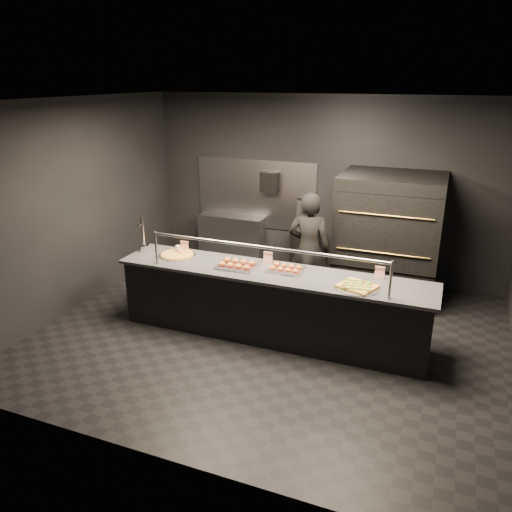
{
  "coord_description": "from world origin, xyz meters",
  "views": [
    {
      "loc": [
        1.98,
        -5.56,
        3.26
      ],
      "look_at": [
        -0.29,
        0.2,
        1.02
      ],
      "focal_mm": 35.0,
      "sensor_mm": 36.0,
      "label": 1
    }
  ],
  "objects_px": {
    "slider_tray_b": "(286,269)",
    "square_pizza": "(357,286)",
    "service_counter": "(271,304)",
    "prep_shelf": "(232,240)",
    "pizza_oven": "(388,236)",
    "fire_extinguisher": "(300,213)",
    "trash_bin": "(304,253)",
    "towel_dispenser": "(270,182)",
    "round_pizza": "(177,255)",
    "worker": "(309,250)",
    "beer_tap": "(143,240)",
    "slider_tray_a": "(237,265)"
  },
  "relations": [
    {
      "from": "service_counter",
      "to": "slider_tray_b",
      "type": "relative_size",
      "value": 8.62
    },
    {
      "from": "square_pizza",
      "to": "worker",
      "type": "height_order",
      "value": "worker"
    },
    {
      "from": "fire_extinguisher",
      "to": "trash_bin",
      "type": "height_order",
      "value": "fire_extinguisher"
    },
    {
      "from": "prep_shelf",
      "to": "round_pizza",
      "type": "distance_m",
      "value": 2.31
    },
    {
      "from": "service_counter",
      "to": "towel_dispenser",
      "type": "bearing_deg",
      "value": 110.63
    },
    {
      "from": "trash_bin",
      "to": "round_pizza",
      "type": "bearing_deg",
      "value": -119.53
    },
    {
      "from": "prep_shelf",
      "to": "fire_extinguisher",
      "type": "height_order",
      "value": "fire_extinguisher"
    },
    {
      "from": "slider_tray_a",
      "to": "square_pizza",
      "type": "height_order",
      "value": "slider_tray_a"
    },
    {
      "from": "slider_tray_b",
      "to": "prep_shelf",
      "type": "bearing_deg",
      "value": 128.3
    },
    {
      "from": "fire_extinguisher",
      "to": "slider_tray_a",
      "type": "height_order",
      "value": "fire_extinguisher"
    },
    {
      "from": "fire_extinguisher",
      "to": "worker",
      "type": "distance_m",
      "value": 1.36
    },
    {
      "from": "prep_shelf",
      "to": "worker",
      "type": "relative_size",
      "value": 0.7
    },
    {
      "from": "beer_tap",
      "to": "towel_dispenser",
      "type": "bearing_deg",
      "value": 65.61
    },
    {
      "from": "slider_tray_b",
      "to": "worker",
      "type": "relative_size",
      "value": 0.28
    },
    {
      "from": "prep_shelf",
      "to": "slider_tray_a",
      "type": "bearing_deg",
      "value": -64.27
    },
    {
      "from": "square_pizza",
      "to": "trash_bin",
      "type": "bearing_deg",
      "value": 119.31
    },
    {
      "from": "slider_tray_b",
      "to": "square_pizza",
      "type": "distance_m",
      "value": 0.98
    },
    {
      "from": "prep_shelf",
      "to": "worker",
      "type": "bearing_deg",
      "value": -33.42
    },
    {
      "from": "slider_tray_a",
      "to": "towel_dispenser",
      "type": "bearing_deg",
      "value": 100.04
    },
    {
      "from": "towel_dispenser",
      "to": "slider_tray_b",
      "type": "relative_size",
      "value": 0.74
    },
    {
      "from": "towel_dispenser",
      "to": "round_pizza",
      "type": "height_order",
      "value": "towel_dispenser"
    },
    {
      "from": "round_pizza",
      "to": "slider_tray_a",
      "type": "xyz_separation_m",
      "value": [
        0.94,
        -0.09,
        0.02
      ]
    },
    {
      "from": "square_pizza",
      "to": "towel_dispenser",
      "type": "bearing_deg",
      "value": 128.66
    },
    {
      "from": "beer_tap",
      "to": "round_pizza",
      "type": "distance_m",
      "value": 0.56
    },
    {
      "from": "towel_dispenser",
      "to": "beer_tap",
      "type": "relative_size",
      "value": 0.62
    },
    {
      "from": "service_counter",
      "to": "trash_bin",
      "type": "bearing_deg",
      "value": 95.16
    },
    {
      "from": "slider_tray_a",
      "to": "square_pizza",
      "type": "xyz_separation_m",
      "value": [
        1.59,
        -0.11,
        -0.01
      ]
    },
    {
      "from": "service_counter",
      "to": "trash_bin",
      "type": "relative_size",
      "value": 4.91
    },
    {
      "from": "pizza_oven",
      "to": "fire_extinguisher",
      "type": "distance_m",
      "value": 1.63
    },
    {
      "from": "fire_extinguisher",
      "to": "beer_tap",
      "type": "relative_size",
      "value": 0.9
    },
    {
      "from": "beer_tap",
      "to": "pizza_oven",
      "type": "bearing_deg",
      "value": 30.09
    },
    {
      "from": "slider_tray_a",
      "to": "square_pizza",
      "type": "relative_size",
      "value": 1.01
    },
    {
      "from": "service_counter",
      "to": "prep_shelf",
      "type": "relative_size",
      "value": 3.42
    },
    {
      "from": "fire_extinguisher",
      "to": "slider_tray_b",
      "type": "xyz_separation_m",
      "value": [
        0.51,
        -2.31,
        -0.11
      ]
    },
    {
      "from": "service_counter",
      "to": "pizza_oven",
      "type": "height_order",
      "value": "pizza_oven"
    },
    {
      "from": "fire_extinguisher",
      "to": "towel_dispenser",
      "type": "bearing_deg",
      "value": -178.96
    },
    {
      "from": "pizza_oven",
      "to": "fire_extinguisher",
      "type": "relative_size",
      "value": 3.78
    },
    {
      "from": "prep_shelf",
      "to": "square_pizza",
      "type": "xyz_separation_m",
      "value": [
        2.72,
        -2.45,
        0.49
      ]
    },
    {
      "from": "beer_tap",
      "to": "round_pizza",
      "type": "bearing_deg",
      "value": -0.18
    },
    {
      "from": "towel_dispenser",
      "to": "slider_tray_a",
      "type": "relative_size",
      "value": 0.68
    },
    {
      "from": "square_pizza",
      "to": "worker",
      "type": "distance_m",
      "value": 1.6
    },
    {
      "from": "beer_tap",
      "to": "slider_tray_a",
      "type": "bearing_deg",
      "value": -3.53
    },
    {
      "from": "fire_extinguisher",
      "to": "worker",
      "type": "bearing_deg",
      "value": -67.47
    },
    {
      "from": "fire_extinguisher",
      "to": "slider_tray_b",
      "type": "relative_size",
      "value": 1.06
    },
    {
      "from": "fire_extinguisher",
      "to": "slider_tray_a",
      "type": "relative_size",
      "value": 0.98
    },
    {
      "from": "pizza_oven",
      "to": "fire_extinguisher",
      "type": "bearing_deg",
      "value": 162.11
    },
    {
      "from": "pizza_oven",
      "to": "service_counter",
      "type": "bearing_deg",
      "value": -122.27
    },
    {
      "from": "square_pizza",
      "to": "prep_shelf",
      "type": "bearing_deg",
      "value": 137.95
    },
    {
      "from": "towel_dispenser",
      "to": "round_pizza",
      "type": "distance_m",
      "value": 2.45
    },
    {
      "from": "service_counter",
      "to": "towel_dispenser",
      "type": "height_order",
      "value": "towel_dispenser"
    }
  ]
}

